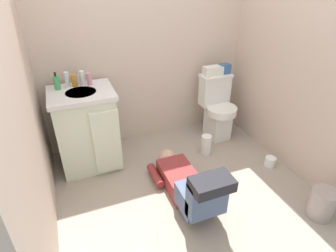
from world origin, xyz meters
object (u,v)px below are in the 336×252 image
person_plumber (188,184)px  soap_dispenser (57,83)px  toiletry_bag (224,69)px  bottle_clear (67,80)px  toilet_paper_roll (270,162)px  toilet (217,108)px  bottle_pink (89,79)px  faucet (78,81)px  bottle_white (82,78)px  trash_can (322,204)px  vanity_cabinet (87,129)px  tissue_box (213,71)px  bottle_amber (74,80)px  paper_towel_roll (206,145)px

person_plumber → soap_dispenser: size_ratio=6.42×
person_plumber → toiletry_bag: toiletry_bag is taller
bottle_clear → toilet_paper_roll: 2.20m
toilet → bottle_pink: bottle_pink is taller
faucet → toilet_paper_roll: size_ratio=0.91×
bottle_white → bottle_clear: bearing=-177.0°
soap_dispenser → bottle_clear: soap_dispenser is taller
bottle_pink → trash_can: 2.34m
vanity_cabinet → tissue_box: 1.51m
vanity_cabinet → soap_dispenser: size_ratio=4.94×
bottle_amber → bottle_white: (0.08, 0.01, 0.01)m
vanity_cabinet → soap_dispenser: (-0.19, 0.13, 0.47)m
toilet_paper_roll → tissue_box: bearing=107.3°
bottle_amber → toiletry_bag: bearing=-1.0°
toilet → tissue_box: size_ratio=3.41×
person_plumber → bottle_white: bottle_white is taller
soap_dispenser → toilet_paper_roll: bearing=-24.3°
vanity_cabinet → faucet: bearing=91.3°
toilet → soap_dispenser: bearing=176.6°
faucet → bottle_white: size_ratio=0.71×
bottle_amber → tissue_box: bearing=-1.1°
faucet → toilet_paper_roll: 2.11m
person_plumber → faucet: bearing=125.5°
faucet → bottle_clear: size_ratio=0.67×
bottle_pink → toiletry_bag: bearing=-0.6°
toilet_paper_roll → trash_can: bearing=-94.9°
paper_towel_roll → toilet_paper_roll: (0.52, -0.44, -0.06)m
soap_dispenser → paper_towel_roll: 1.65m
bottle_pink → vanity_cabinet: bearing=-127.3°
tissue_box → vanity_cabinet: bearing=-175.5°
vanity_cabinet → toiletry_bag: 1.66m
bottle_white → bottle_pink: (0.06, -0.02, -0.01)m
tissue_box → faucet: bearing=178.8°
vanity_cabinet → paper_towel_roll: vanity_cabinet is taller
toiletry_bag → person_plumber: bearing=-132.5°
toiletry_bag → bottle_clear: size_ratio=0.83×
toilet_paper_roll → bottle_amber: bearing=153.3°
faucet → toilet_paper_roll: bearing=-27.2°
toilet → faucet: (-1.50, 0.12, 0.50)m
faucet → bottle_white: bottle_white is taller
bottle_white → toilet_paper_roll: bottle_white is taller
toilet → toilet_paper_roll: toilet is taller
vanity_cabinet → bottle_amber: (-0.04, 0.14, 0.46)m
soap_dispenser → bottle_white: (0.24, 0.03, 0.00)m
toilet → bottle_pink: size_ratio=6.17×
toilet → toiletry_bag: (0.10, 0.09, 0.44)m
tissue_box → bottle_pink: bearing=179.3°
faucet → bottle_clear: 0.10m
trash_can → faucet: bearing=136.5°
person_plumber → bottle_amber: (-0.75, 1.00, 0.70)m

